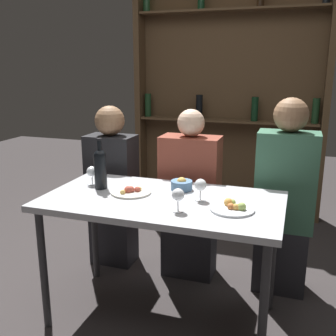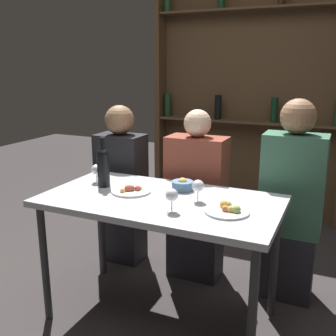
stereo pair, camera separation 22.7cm
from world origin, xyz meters
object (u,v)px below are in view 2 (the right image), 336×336
wine_glass_1 (172,196)px  food_plate_0 (131,190)px  wine_glass_2 (96,170)px  seated_person_right (291,207)px  seated_person_left (122,188)px  wine_bottle (103,165)px  snack_bowl (183,185)px  food_plate_1 (228,210)px  seated_person_center (196,201)px  wine_glass_0 (198,187)px

wine_glass_1 → food_plate_0: (-0.35, 0.19, -0.07)m
wine_glass_2 → seated_person_right: (1.15, 0.45, -0.22)m
wine_glass_2 → seated_person_left: bearing=101.4°
wine_bottle → food_plate_0: bearing=-8.5°
snack_bowl → seated_person_left: (-0.65, 0.37, -0.21)m
snack_bowl → seated_person_right: (0.59, 0.37, -0.17)m
wine_bottle → food_plate_0: wine_bottle is taller
seated_person_right → food_plate_0: bearing=-148.1°
food_plate_0 → food_plate_1: size_ratio=1.03×
food_plate_0 → seated_person_right: size_ratio=0.18×
wine_bottle → seated_person_right: 1.21m
food_plate_0 → seated_person_center: bearing=68.0°
food_plate_1 → seated_person_center: bearing=122.9°
wine_bottle → wine_glass_0: size_ratio=2.51×
seated_person_center → wine_glass_2: bearing=-139.0°
wine_glass_2 → seated_person_left: size_ratio=0.10×
food_plate_0 → seated_person_left: 0.69m
seated_person_center → wine_bottle: bearing=-130.4°
wine_glass_2 → food_plate_0: (0.30, -0.08, -0.07)m
wine_bottle → snack_bowl: size_ratio=2.39×
food_plate_0 → wine_glass_1: bearing=-29.1°
food_plate_0 → seated_person_center: (0.21, 0.53, -0.21)m
wine_bottle → seated_person_center: seated_person_center is taller
wine_glass_1 → food_plate_0: size_ratio=0.52×
wine_glass_1 → seated_person_right: (0.50, 0.73, -0.23)m
wine_glass_1 → seated_person_center: (-0.13, 0.73, -0.28)m
seated_person_center → snack_bowl: bearing=-82.7°
wine_glass_1 → wine_bottle: bearing=158.1°
seated_person_center → seated_person_right: bearing=0.0°
wine_glass_2 → seated_person_right: size_ratio=0.09×
wine_bottle → wine_glass_1: (0.56, -0.23, -0.05)m
wine_bottle → seated_person_left: size_ratio=0.26×
wine_bottle → wine_glass_2: 0.12m
seated_person_left → seated_person_right: bearing=0.0°
snack_bowl → food_plate_1: bearing=-35.1°
food_plate_1 → snack_bowl: 0.43m
snack_bowl → wine_glass_2: bearing=-172.1°
snack_bowl → food_plate_0: bearing=-148.3°
wine_glass_0 → snack_bowl: bearing=135.2°
wine_glass_1 → seated_person_right: 0.91m
seated_person_left → seated_person_right: (1.24, 0.00, 0.04)m
wine_bottle → wine_glass_0: wine_bottle is taller
wine_bottle → food_plate_0: (0.21, -0.03, -0.12)m
wine_bottle → seated_person_left: 0.62m
seated_person_left → seated_person_right: 1.24m
food_plate_1 → seated_person_right: seated_person_right is taller
seated_person_left → seated_person_center: seated_person_left is taller
snack_bowl → wine_glass_0: bearing=-44.8°
wine_bottle → food_plate_1: bearing=-8.0°
food_plate_0 → wine_bottle: bearing=171.5°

